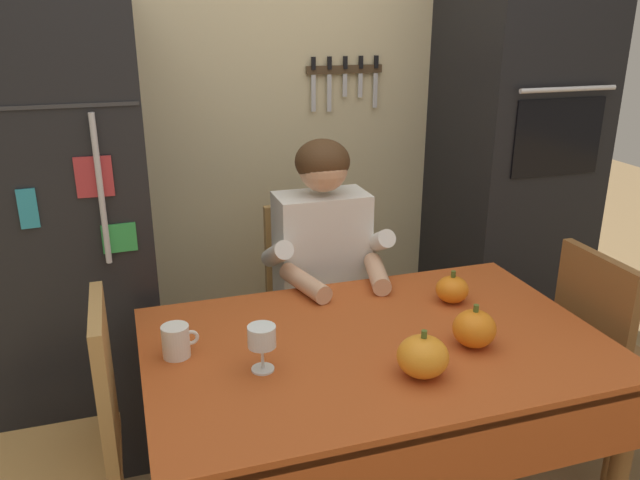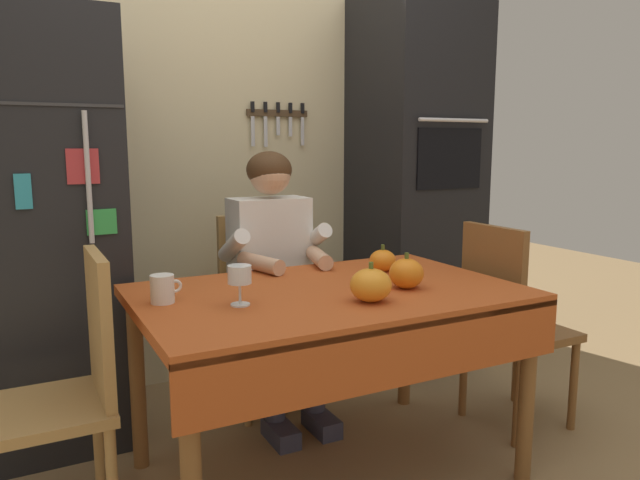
# 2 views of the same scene
# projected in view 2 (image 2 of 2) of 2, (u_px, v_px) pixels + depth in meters

# --- Properties ---
(back_wall_assembly) EXTENTS (3.70, 0.13, 2.60)m
(back_wall_assembly) POSITION_uv_depth(u_px,v_px,m) (228.00, 140.00, 3.25)
(back_wall_assembly) COLOR beige
(back_wall_assembly) RESTS_ON ground
(refrigerator) EXTENTS (0.68, 0.71, 1.80)m
(refrigerator) POSITION_uv_depth(u_px,v_px,m) (35.00, 234.00, 2.52)
(refrigerator) COLOR black
(refrigerator) RESTS_ON ground
(wall_oven) EXTENTS (0.60, 0.64, 2.10)m
(wall_oven) POSITION_uv_depth(u_px,v_px,m) (415.00, 184.00, 3.44)
(wall_oven) COLOR black
(wall_oven) RESTS_ON ground
(dining_table) EXTENTS (1.40, 0.90, 0.74)m
(dining_table) POSITION_uv_depth(u_px,v_px,m) (331.00, 312.00, 2.22)
(dining_table) COLOR brown
(dining_table) RESTS_ON ground
(chair_behind_person) EXTENTS (0.40, 0.40, 0.93)m
(chair_behind_person) POSITION_uv_depth(u_px,v_px,m) (261.00, 300.00, 2.95)
(chair_behind_person) COLOR tan
(chair_behind_person) RESTS_ON ground
(seated_person) EXTENTS (0.47, 0.55, 1.25)m
(seated_person) POSITION_uv_depth(u_px,v_px,m) (275.00, 262.00, 2.75)
(seated_person) COLOR #38384C
(seated_person) RESTS_ON ground
(chair_right_side) EXTENTS (0.40, 0.40, 0.93)m
(chair_right_side) POSITION_uv_depth(u_px,v_px,m) (508.00, 318.00, 2.66)
(chair_right_side) COLOR brown
(chair_right_side) RESTS_ON ground
(chair_left_side) EXTENTS (0.40, 0.40, 0.93)m
(chair_left_side) POSITION_uv_depth(u_px,v_px,m) (70.00, 382.00, 1.93)
(chair_left_side) COLOR tan
(chair_left_side) RESTS_ON ground
(coffee_mug) EXTENTS (0.11, 0.08, 0.10)m
(coffee_mug) POSITION_uv_depth(u_px,v_px,m) (163.00, 289.00, 2.03)
(coffee_mug) COLOR white
(coffee_mug) RESTS_ON dining_table
(wine_glass) EXTENTS (0.08, 0.08, 0.14)m
(wine_glass) POSITION_uv_depth(u_px,v_px,m) (240.00, 277.00, 1.99)
(wine_glass) COLOR white
(wine_glass) RESTS_ON dining_table
(pumpkin_large) EXTENTS (0.13, 0.13, 0.14)m
(pumpkin_large) POSITION_uv_depth(u_px,v_px,m) (406.00, 273.00, 2.23)
(pumpkin_large) COLOR orange
(pumpkin_large) RESTS_ON dining_table
(pumpkin_medium) EXTENTS (0.11, 0.11, 0.12)m
(pumpkin_medium) POSITION_uv_depth(u_px,v_px,m) (383.00, 260.00, 2.53)
(pumpkin_medium) COLOR orange
(pumpkin_medium) RESTS_ON dining_table
(pumpkin_small) EXTENTS (0.14, 0.14, 0.14)m
(pumpkin_small) POSITION_uv_depth(u_px,v_px,m) (371.00, 285.00, 2.04)
(pumpkin_small) COLOR orange
(pumpkin_small) RESTS_ON dining_table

